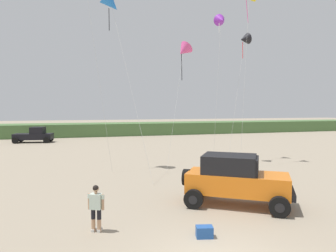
{
  "coord_description": "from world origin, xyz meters",
  "views": [
    {
      "loc": [
        -3.81,
        -7.79,
        4.34
      ],
      "look_at": [
        -0.16,
        4.59,
        3.59
      ],
      "focal_mm": 32.54,
      "sensor_mm": 36.0,
      "label": 1
    }
  ],
  "objects": [
    {
      "name": "jeep",
      "position": [
        2.89,
        4.24,
        1.2
      ],
      "size": [
        4.94,
        4.38,
        2.26
      ],
      "color": "orange",
      "rests_on": "ground_plane"
    },
    {
      "name": "distant_pickup",
      "position": [
        -9.24,
        34.11,
        0.94
      ],
      "size": [
        4.83,
        2.99,
        1.98
      ],
      "color": "black",
      "rests_on": "ground_plane"
    },
    {
      "name": "dune_ridge",
      "position": [
        4.47,
        42.38,
        0.97
      ],
      "size": [
        90.0,
        6.22,
        1.94
      ],
      "primitive_type": "cube",
      "color": "#4C703D",
      "rests_on": "ground_plane"
    },
    {
      "name": "cooler_box",
      "position": [
        0.2,
        1.47,
        0.19
      ],
      "size": [
        0.63,
        0.48,
        0.38
      ],
      "primitive_type": "cube",
      "rotation": [
        0.0,
        0.0,
        -0.23
      ],
      "color": "#23519E",
      "rests_on": "ground_plane"
    },
    {
      "name": "kite_yellow_diamond",
      "position": [
        7.03,
        14.31,
        11.23
      ],
      "size": [
        1.85,
        1.98,
        11.88
      ],
      "color": "purple",
      "rests_on": "ground_plane"
    },
    {
      "name": "kite_orange_streamer",
      "position": [
        -1.48,
        14.27,
        11.7
      ],
      "size": [
        2.61,
        6.28,
        12.55
      ],
      "color": "blue",
      "rests_on": "ground_plane"
    },
    {
      "name": "person_watching",
      "position": [
        -3.27,
        2.98,
        0.94
      ],
      "size": [
        0.57,
        0.43,
        1.67
      ],
      "color": "tan",
      "rests_on": "ground_plane"
    },
    {
      "name": "kite_pink_ribbon",
      "position": [
        9.73,
        15.35,
        10.17
      ],
      "size": [
        3.31,
        3.24,
        10.83
      ],
      "color": "black",
      "rests_on": "ground_plane"
    },
    {
      "name": "kite_purple_stunt",
      "position": [
        4.32,
        15.43,
        8.95
      ],
      "size": [
        3.39,
        4.68,
        9.7
      ],
      "color": "#E04C93",
      "rests_on": "ground_plane"
    }
  ]
}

